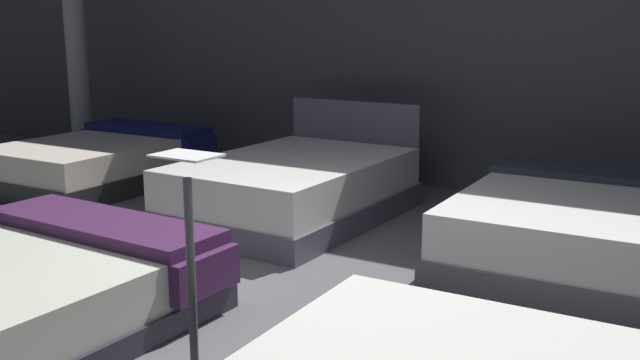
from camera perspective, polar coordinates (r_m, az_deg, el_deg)
ground_plane at (r=4.15m, az=-1.86°, el=-11.07°), size 18.00×18.00×0.02m
showroom_back_wall at (r=7.06m, az=14.17°, el=12.94°), size 18.00×0.06×3.50m
bed_4 at (r=7.73m, az=-17.16°, el=1.41°), size 1.57×2.08×0.54m
bed_5 at (r=6.11m, az=-2.02°, el=-0.62°), size 1.51×2.17×0.91m
bed_6 at (r=5.24m, az=20.15°, el=-3.78°), size 1.68×1.98×0.54m
price_sign at (r=3.33m, az=-10.18°, el=-9.27°), size 0.28×0.24×1.09m
support_pillar at (r=9.12m, az=-19.07°, el=12.46°), size 0.25×0.25×3.50m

